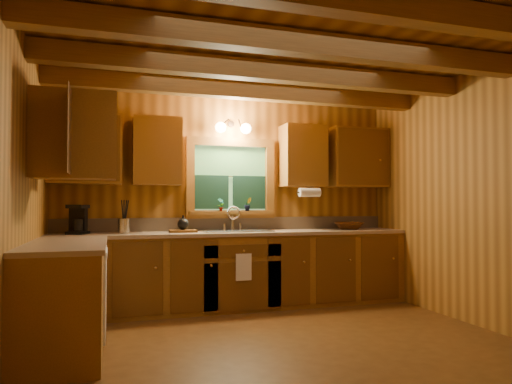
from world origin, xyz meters
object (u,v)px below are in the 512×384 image
object	(u,v)px
sink	(236,235)
coffee_maker	(78,220)
cutting_board	(183,231)
wicker_basket	(349,226)

from	to	relation	value
sink	coffee_maker	bearing A→B (deg)	177.93
cutting_board	coffee_maker	bearing A→B (deg)	179.81
coffee_maker	wicker_basket	distance (m)	3.28
sink	cutting_board	size ratio (longest dim) A/B	2.65
coffee_maker	wicker_basket	size ratio (longest dim) A/B	0.84
coffee_maker	wicker_basket	bearing A→B (deg)	22.01
coffee_maker	wicker_basket	world-z (taller)	coffee_maker
coffee_maker	cutting_board	size ratio (longest dim) A/B	1.03
cutting_board	wicker_basket	distance (m)	2.14
cutting_board	sink	bearing A→B (deg)	-0.15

